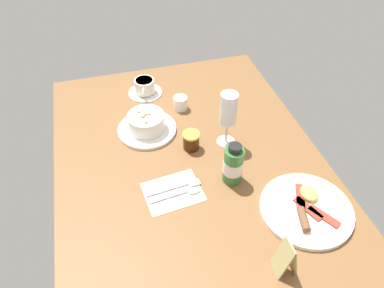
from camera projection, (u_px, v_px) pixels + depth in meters
ground_plane at (188, 160)px, 120.25cm from camera, size 110.00×84.00×3.00cm
porridge_bowl at (147, 124)px, 126.07cm from camera, size 20.27×20.27×7.68cm
cutlery_setting at (174, 191)px, 108.42cm from camera, size 14.75×17.82×0.90cm
coffee_cup at (145, 87)px, 142.45cm from camera, size 13.07×13.02×6.10cm
creamer_jug at (180, 103)px, 135.56cm from camera, size 6.20×5.18×5.61cm
wine_glass at (228, 111)px, 115.28cm from camera, size 6.12×6.12×19.49cm
jam_jar at (191, 141)px, 120.08cm from camera, size 5.59×5.59×6.13cm
sauce_bottle_green at (233, 165)px, 107.85cm from camera, size 5.94×5.94×14.03cm
breakfast_plate at (306, 208)px, 103.11cm from camera, size 25.91×25.91×3.70cm
menu_card at (287, 257)px, 87.35cm from camera, size 5.03×5.18×10.97cm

